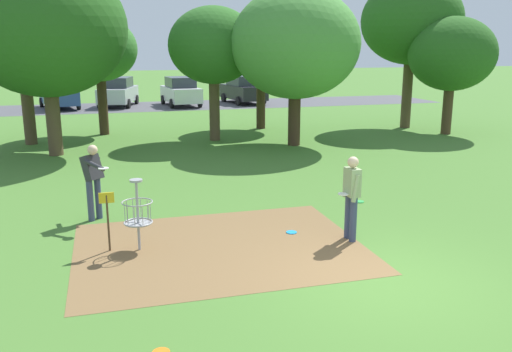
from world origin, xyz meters
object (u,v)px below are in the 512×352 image
Objects in this scene: tree_near_left at (261,48)px; tree_far_center at (412,22)px; tree_mid_left at (452,54)px; tree_far_right at (295,44)px; tree_far_left at (213,46)px; tree_mid_right at (19,19)px; parked_car_center_right at (181,91)px; parked_car_rightmost at (243,89)px; frisbee_mid_grass at (359,202)px; parked_car_center_left at (118,92)px; player_throwing at (352,193)px; parked_car_leftmost at (59,93)px; tree_near_right at (99,50)px; disc_golf_basket at (134,212)px; player_foreground_watching at (93,177)px; tree_mid_center at (45,28)px; frisbee_by_tee at (292,232)px; frisbee_near_basket at (161,352)px.

tree_far_center reaches higher than tree_near_left.
tree_mid_left is 7.45m from tree_far_right.
tree_far_left is (-2.73, -2.60, 0.10)m from tree_near_left.
tree_mid_right is at bearing -171.19° from tree_near_left.
parked_car_center_right is 0.98× the size of parked_car_rightmost.
frisbee_mid_grass is 12.64m from tree_mid_left.
parked_car_center_left is 8.19m from parked_car_rightmost.
tree_mid_right is at bearing 171.64° from tree_far_left.
parked_car_center_left is at bearing 110.91° from tree_far_right.
player_throwing is 26.77m from parked_car_center_left.
parked_car_leftmost is at bearing 138.64° from tree_mid_left.
tree_near_right is 13.99m from tree_far_center.
tree_far_right reaches higher than parked_car_leftmost.
tree_mid_right is 14.22m from parked_car_center_left.
frisbee_mid_grass is 0.03× the size of tree_mid_right.
disc_golf_basket is 0.32× the size of parked_car_center_right.
parked_car_leftmost reaches higher than frisbee_mid_grass.
player_foreground_watching is 11.02m from tree_far_left.
tree_mid_center is 1.52× the size of parked_car_rightmost.
player_foreground_watching is at bearing -111.92° from parked_car_rightmost.
parked_car_rightmost reaches higher than frisbee_by_tee.
tree_mid_right is (-17.37, 2.25, 1.33)m from tree_mid_left.
tree_mid_center is at bearing 118.02° from frisbee_by_tee.
player_foreground_watching is 14.50m from tree_near_left.
parked_car_rightmost is at bearing 109.72° from tree_mid_left.
frisbee_by_tee is 0.04× the size of tree_far_right.
frisbee_mid_grass is 0.05× the size of parked_car_center_right.
tree_mid_center is 16.34m from parked_car_center_left.
player_throwing is 1.55m from frisbee_by_tee.
player_throwing is at bearing -74.51° from parked_car_leftmost.
tree_far_left is (-10.16, 1.19, 0.35)m from tree_mid_left.
tree_far_left reaches higher than tree_near_left.
player_throwing is 26.55m from parked_car_rightmost.
tree_far_center is 1.52× the size of parked_car_center_left.
tree_near_right is 0.75× the size of tree_mid_center.
tree_near_left is 0.77× the size of tree_mid_center.
tree_near_right is 1.00× the size of tree_mid_left.
parked_car_center_right is at bearing 123.65° from tree_mid_left.
tree_mid_left is (14.00, 14.25, 3.43)m from frisbee_near_basket.
disc_golf_basket is at bearing -75.52° from tree_mid_right.
frisbee_near_basket is 0.03× the size of tree_far_center.
parked_car_rightmost is (11.76, -0.05, 0.00)m from parked_car_leftmost.
disc_golf_basket reaches higher than frisbee_near_basket.
tree_far_center is at bearing -45.81° from parked_car_center_left.
tree_far_right is (7.43, 7.61, 2.89)m from player_foreground_watching.
tree_near_left reaches higher than parked_car_leftmost.
parked_car_center_right is at bearing 58.00° from tree_mid_right.
tree_mid_right is at bearing -148.78° from tree_near_right.
tree_mid_left is 16.19m from parked_car_rightmost.
tree_near_left is (3.46, 14.20, 3.68)m from frisbee_by_tee.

